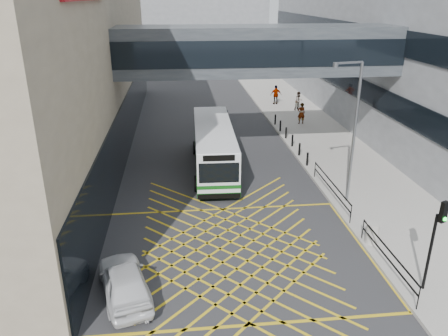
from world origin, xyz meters
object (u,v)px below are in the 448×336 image
object	(u,v)px
street_lamp	(352,125)
pedestrian_a	(301,113)
car_silver	(216,114)
bus	(214,146)
car_white	(124,281)
car_dark	(217,121)
traffic_light	(436,234)
pedestrian_b	(299,101)
pedestrian_c	(276,95)
litter_bin	(372,233)

from	to	relation	value
street_lamp	pedestrian_a	distance (m)	16.03
car_silver	pedestrian_a	size ratio (longest dim) A/B	2.57
bus	car_silver	world-z (taller)	bus
car_white	street_lamp	bearing A→B (deg)	-163.89
car_dark	street_lamp	size ratio (longest dim) A/B	0.59
traffic_light	pedestrian_b	world-z (taller)	traffic_light
car_white	traffic_light	xyz separation A→B (m)	(11.56, -1.06, 1.95)
car_dark	traffic_light	size ratio (longest dim) A/B	1.18
car_dark	pedestrian_a	size ratio (longest dim) A/B	2.42
traffic_light	car_white	bearing A→B (deg)	152.67
car_dark	pedestrian_c	world-z (taller)	pedestrian_c
car_dark	pedestrian_b	size ratio (longest dim) A/B	2.51
bus	car_dark	xyz separation A→B (m)	(1.04, 9.13, -0.88)
car_white	pedestrian_b	distance (m)	30.73
traffic_light	pedestrian_b	bearing A→B (deg)	62.69
car_white	pedestrian_c	world-z (taller)	pedestrian_c
car_white	litter_bin	distance (m)	11.21
bus	pedestrian_b	size ratio (longest dim) A/B	5.92
car_white	litter_bin	size ratio (longest dim) A/B	4.46
pedestrian_a	pedestrian_b	world-z (taller)	pedestrian_a
car_white	pedestrian_c	size ratio (longest dim) A/B	2.27
car_dark	litter_bin	size ratio (longest dim) A/B	4.53
car_dark	traffic_light	bearing A→B (deg)	110.01
bus	traffic_light	distance (m)	15.70
car_silver	litter_bin	xyz separation A→B (m)	(5.28, -21.77, -0.09)
pedestrian_c	pedestrian_b	bearing A→B (deg)	119.94
pedestrian_b	traffic_light	bearing A→B (deg)	-121.10
car_white	bus	bearing A→B (deg)	-124.56
car_dark	traffic_light	distance (m)	23.96
street_lamp	pedestrian_a	xyz separation A→B (m)	(1.81, 15.56, -3.41)
litter_bin	pedestrian_c	xyz separation A→B (m)	(1.52, 27.47, 0.48)
traffic_light	car_dark	bearing A→B (deg)	82.50
car_white	traffic_light	distance (m)	11.78
street_lamp	traffic_light	bearing A→B (deg)	-100.27
car_white	pedestrian_c	bearing A→B (deg)	-127.89
litter_bin	pedestrian_a	distance (m)	20.06
traffic_light	pedestrian_b	distance (m)	28.50
pedestrian_b	pedestrian_c	world-z (taller)	pedestrian_c
street_lamp	litter_bin	distance (m)	5.84
pedestrian_a	car_dark	bearing A→B (deg)	-2.28
bus	traffic_light	world-z (taller)	traffic_light
traffic_light	pedestrian_a	distance (m)	23.61
car_silver	pedestrian_c	bearing A→B (deg)	-128.87
bus	car_white	xyz separation A→B (m)	(-4.51, -12.92, -0.88)
car_dark	bus	bearing A→B (deg)	88.94
pedestrian_c	litter_bin	bearing A→B (deg)	84.58
car_white	car_dark	world-z (taller)	same
car_silver	street_lamp	distance (m)	18.66
bus	pedestrian_c	size ratio (longest dim) A/B	5.42
car_white	pedestrian_b	world-z (taller)	pedestrian_b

